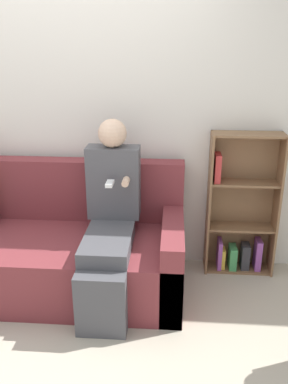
# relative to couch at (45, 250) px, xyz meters

# --- Properties ---
(ground_plane) EXTENTS (14.00, 14.00, 0.00)m
(ground_plane) POSITION_rel_couch_xyz_m (0.14, -0.56, -0.30)
(ground_plane) COLOR #B2A893
(back_wall) EXTENTS (10.00, 0.06, 2.55)m
(back_wall) POSITION_rel_couch_xyz_m (0.14, 0.48, 0.97)
(back_wall) COLOR silver
(back_wall) RESTS_ON ground_plane
(couch) EXTENTS (2.15, 0.91, 0.95)m
(couch) POSITION_rel_couch_xyz_m (0.00, 0.00, 0.00)
(couch) COLOR maroon
(couch) RESTS_ON ground_plane
(adult_seated) EXTENTS (0.40, 0.86, 1.32)m
(adult_seated) POSITION_rel_couch_xyz_m (0.54, -0.09, 0.37)
(adult_seated) COLOR #47474C
(adult_seated) RESTS_ON ground_plane
(bookshelf) EXTENTS (0.56, 0.22, 1.18)m
(bookshelf) POSITION_rel_couch_xyz_m (1.55, 0.36, 0.21)
(bookshelf) COLOR brown
(bookshelf) RESTS_ON ground_plane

